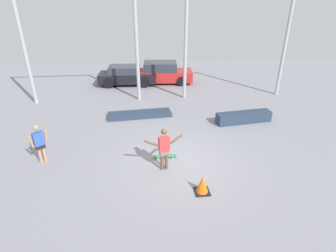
# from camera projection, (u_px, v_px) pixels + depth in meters

# --- Properties ---
(ground_plane) EXTENTS (36.00, 36.00, 0.00)m
(ground_plane) POSITION_uv_depth(u_px,v_px,m) (180.00, 162.00, 9.63)
(ground_plane) COLOR gray
(skateboarder) EXTENTS (1.34, 0.40, 1.58)m
(skateboarder) POSITION_uv_depth(u_px,v_px,m) (164.00, 147.00, 8.89)
(skateboarder) COLOR brown
(skateboarder) RESTS_ON ground_plane
(skateboard) EXTENTS (0.84, 0.26, 0.08)m
(skateboard) POSITION_uv_depth(u_px,v_px,m) (165.00, 156.00, 9.91)
(skateboard) COLOR #338C4C
(skateboard) RESTS_ON ground_plane
(grind_box) EXTENTS (2.77, 0.90, 0.52)m
(grind_box) POSITION_uv_depth(u_px,v_px,m) (244.00, 117.00, 12.76)
(grind_box) COLOR #28384C
(grind_box) RESTS_ON ground_plane
(manual_pad) EXTENTS (3.29, 1.19, 0.19)m
(manual_pad) POSITION_uv_depth(u_px,v_px,m) (140.00, 114.00, 13.51)
(manual_pad) COLOR #28384C
(manual_pad) RESTS_ON ground_plane
(canopy_support_left) EXTENTS (6.17, 0.20, 6.16)m
(canopy_support_left) POSITION_uv_depth(u_px,v_px,m) (80.00, 34.00, 13.96)
(canopy_support_left) COLOR #A5A8AD
(canopy_support_left) RESTS_ON ground_plane
(canopy_support_right) EXTENTS (6.17, 0.20, 6.16)m
(canopy_support_right) POSITION_uv_depth(u_px,v_px,m) (238.00, 32.00, 14.84)
(canopy_support_right) COLOR #A5A8AD
(canopy_support_right) RESTS_ON ground_plane
(parked_car_black) EXTENTS (3.99, 2.05, 1.31)m
(parked_car_black) POSITION_uv_depth(u_px,v_px,m) (127.00, 75.00, 18.50)
(parked_car_black) COLOR black
(parked_car_black) RESTS_ON ground_plane
(parked_car_red) EXTENTS (4.34, 2.28, 1.49)m
(parked_car_red) POSITION_uv_depth(u_px,v_px,m) (162.00, 73.00, 18.89)
(parked_car_red) COLOR red
(parked_car_red) RESTS_ON ground_plane
(bystander) EXTENTS (0.57, 0.48, 1.50)m
(bystander) POSITION_uv_depth(u_px,v_px,m) (39.00, 142.00, 9.34)
(bystander) COLOR tan
(bystander) RESTS_ON ground_plane
(traffic_cone) EXTENTS (0.47, 0.47, 0.58)m
(traffic_cone) POSITION_uv_depth(u_px,v_px,m) (202.00, 184.00, 8.02)
(traffic_cone) COLOR black
(traffic_cone) RESTS_ON ground_plane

